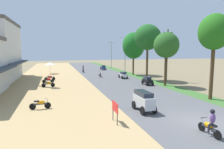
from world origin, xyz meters
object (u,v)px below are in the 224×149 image
(median_tree_nearest, at_px, (214,33))
(median_tree_second, at_px, (166,45))
(streetlamp_mid, at_px, (111,53))
(parked_motorbike_nearest, at_px, (40,104))
(parked_motorbike_second, at_px, (48,84))
(car_van_silver, at_px, (144,100))
(car_sedan_blue, at_px, (103,67))
(streetlamp_near, at_px, (125,52))
(car_hatchback_black, at_px, (147,80))
(parked_motorbike_third, at_px, (48,80))
(median_tree_third, at_px, (148,37))
(utility_pole_near, at_px, (167,54))
(parked_motorbike_fourth, at_px, (50,77))
(motorbike_ahead_second, at_px, (100,74))
(motorbike_ahead_third, at_px, (83,69))
(street_signboard, at_px, (115,108))
(vendor_umbrella, at_px, (50,63))
(car_sedan_white, at_px, (123,75))
(motorbike_foreground_rider, at_px, (210,123))
(median_tree_fourth, at_px, (134,46))

(median_tree_nearest, xyz_separation_m, median_tree_second, (-0.26, 8.26, -1.06))
(median_tree_nearest, bearing_deg, streetlamp_mid, 89.87)
(parked_motorbike_nearest, relative_size, parked_motorbike_second, 1.00)
(car_van_silver, relative_size, car_sedan_blue, 1.07)
(car_sedan_blue, bearing_deg, streetlamp_near, -63.71)
(car_hatchback_black, bearing_deg, parked_motorbike_nearest, -150.99)
(parked_motorbike_third, distance_m, car_van_silver, 18.98)
(median_tree_third, relative_size, car_hatchback_black, 4.73)
(median_tree_second, bearing_deg, utility_pole_near, 55.37)
(parked_motorbike_fourth, bearing_deg, car_van_silver, -68.41)
(streetlamp_mid, xyz_separation_m, motorbike_ahead_second, (-7.38, -17.26, -3.83))
(streetlamp_mid, relative_size, motorbike_ahead_third, 4.16)
(street_signboard, bearing_deg, motorbike_ahead_second, 79.52)
(median_tree_second, bearing_deg, car_hatchback_black, 152.91)
(vendor_umbrella, relative_size, utility_pole_near, 0.29)
(vendor_umbrella, xyz_separation_m, streetlamp_near, (16.65, -2.27, 2.42))
(parked_motorbike_third, distance_m, streetlamp_mid, 27.56)
(parked_motorbike_nearest, xyz_separation_m, street_signboard, (5.28, -4.89, 0.55))
(parked_motorbike_second, xyz_separation_m, motorbike_ahead_second, (9.22, 7.96, 0.02))
(parked_motorbike_third, relative_size, streetlamp_mid, 0.24)
(parked_motorbike_third, xyz_separation_m, median_tree_second, (16.36, -7.21, 5.31))
(median_tree_third, bearing_deg, vendor_umbrella, 139.19)
(median_tree_second, bearing_deg, car_sedan_white, 111.44)
(parked_motorbike_third, xyz_separation_m, motorbike_foreground_rider, (9.83, -22.56, 0.30))
(median_tree_second, bearing_deg, motorbike_ahead_second, 121.35)
(car_hatchback_black, height_order, motorbike_foreground_rider, motorbike_foreground_rider)
(median_tree_fourth, xyz_separation_m, motorbike_ahead_second, (-7.56, -1.56, -5.55))
(car_hatchback_black, bearing_deg, street_signboard, -125.24)
(median_tree_nearest, relative_size, car_van_silver, 3.64)
(car_van_silver, bearing_deg, motorbike_ahead_second, 86.71)
(parked_motorbike_second, xyz_separation_m, streetlamp_near, (16.59, 13.98, 4.17))
(street_signboard, height_order, car_sedan_white, street_signboard)
(street_signboard, relative_size, motorbike_ahead_second, 0.83)
(parked_motorbike_nearest, distance_m, car_sedan_blue, 34.19)
(median_tree_nearest, distance_m, car_sedan_white, 18.31)
(median_tree_third, relative_size, car_sedan_white, 4.20)
(car_sedan_white, bearing_deg, street_signboard, -111.43)
(parked_motorbike_nearest, xyz_separation_m, median_tree_nearest, (16.87, -1.45, 6.37))
(vendor_umbrella, bearing_deg, motorbike_foreground_rider, -74.47)
(parked_motorbike_nearest, xyz_separation_m, parked_motorbike_fourth, (0.44, 16.82, 0.00))
(median_tree_nearest, height_order, streetlamp_near, median_tree_nearest)
(street_signboard, height_order, motorbike_foreground_rider, motorbike_foreground_rider)
(parked_motorbike_fourth, relative_size, median_tree_nearest, 0.21)
(median_tree_third, bearing_deg, motorbike_ahead_second, 140.58)
(streetlamp_near, height_order, motorbike_foreground_rider, streetlamp_near)
(parked_motorbike_third, xyz_separation_m, utility_pole_near, (19.07, -3.29, 3.93))
(parked_motorbike_nearest, relative_size, car_hatchback_black, 0.90)
(street_signboard, xyz_separation_m, car_sedan_white, (7.96, 20.28, -0.37))
(median_tree_nearest, relative_size, streetlamp_mid, 1.17)
(car_van_silver, relative_size, motorbike_ahead_second, 1.34)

